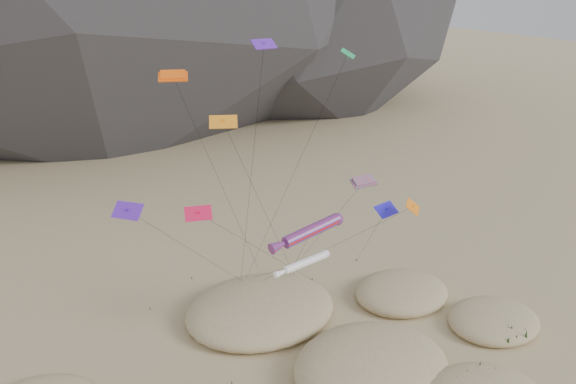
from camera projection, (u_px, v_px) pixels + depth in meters
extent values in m
ellipsoid|color=#CCB789|center=(371.00, 367.00, 49.57)|extent=(14.35, 12.20, 3.91)
ellipsoid|color=#CCB789|center=(494.00, 320.00, 56.72)|extent=(9.68, 8.22, 2.41)
ellipsoid|color=#CCB789|center=(260.00, 309.00, 58.11)|extent=(15.76, 13.40, 3.48)
ellipsoid|color=#CCB789|center=(401.00, 292.00, 61.52)|extent=(10.68, 9.07, 2.80)
ellipsoid|color=black|center=(367.00, 374.00, 48.34)|extent=(3.25, 2.78, 0.98)
ellipsoid|color=black|center=(352.00, 340.00, 52.92)|extent=(2.33, 1.99, 0.70)
ellipsoid|color=black|center=(356.00, 379.00, 48.06)|extent=(2.88, 2.46, 0.86)
ellipsoid|color=black|center=(511.00, 337.00, 53.98)|extent=(2.49, 2.13, 0.75)
ellipsoid|color=black|center=(242.00, 312.00, 57.23)|extent=(3.48, 2.98, 1.04)
ellipsoid|color=black|center=(263.00, 315.00, 56.95)|extent=(2.63, 2.25, 0.79)
ellipsoid|color=black|center=(384.00, 286.00, 62.52)|extent=(2.31, 1.98, 0.69)
ellipsoid|color=black|center=(386.00, 304.00, 59.44)|extent=(2.16, 1.85, 0.65)
cylinder|color=#3F2D1E|center=(240.00, 291.00, 62.61)|extent=(0.08, 0.08, 0.30)
cylinder|color=#3F2D1E|center=(254.00, 288.00, 63.33)|extent=(0.08, 0.08, 0.30)
cylinder|color=#3F2D1E|center=(298.00, 283.00, 64.21)|extent=(0.08, 0.08, 0.30)
cylinder|color=#3F2D1E|center=(288.00, 270.00, 67.07)|extent=(0.08, 0.08, 0.30)
cylinder|color=#3F2D1E|center=(312.00, 279.00, 65.09)|extent=(0.08, 0.08, 0.30)
cylinder|color=#3F2D1E|center=(192.00, 278.00, 65.28)|extent=(0.08, 0.08, 0.30)
cylinder|color=#3F2D1E|center=(357.00, 260.00, 69.42)|extent=(0.08, 0.08, 0.30)
cylinder|color=#3F2D1E|center=(150.00, 308.00, 59.41)|extent=(0.08, 0.08, 0.30)
cylinder|color=red|center=(312.00, 230.00, 50.14)|extent=(6.27, 2.13, 1.75)
sphere|color=red|center=(337.00, 219.00, 51.80)|extent=(1.17, 1.17, 1.17)
cone|color=red|center=(282.00, 244.00, 48.33)|extent=(2.66, 1.41, 1.25)
cylinder|color=black|center=(297.00, 259.00, 57.49)|extent=(3.25, 10.95, 11.86)
cylinder|color=white|center=(306.00, 262.00, 51.55)|extent=(4.61, 1.15, 1.04)
sphere|color=white|center=(326.00, 254.00, 52.65)|extent=(0.76, 0.76, 0.76)
cone|color=white|center=(284.00, 272.00, 50.34)|extent=(1.90, 0.82, 0.78)
cylinder|color=black|center=(269.00, 273.00, 58.20)|extent=(1.28, 13.13, 8.55)
cube|color=#F9590D|center=(173.00, 77.00, 45.54)|extent=(2.56, 1.72, 0.71)
cube|color=#F9590D|center=(173.00, 75.00, 45.48)|extent=(2.15, 1.40, 0.69)
cylinder|color=black|center=(224.00, 191.00, 56.68)|extent=(11.72, 9.50, 25.46)
cube|color=#FF1A20|center=(364.00, 182.00, 49.06)|extent=(2.42, 1.05, 0.66)
cube|color=#FF1A20|center=(364.00, 180.00, 48.98)|extent=(2.06, 0.83, 0.66)
cylinder|color=black|center=(327.00, 226.00, 59.80)|extent=(3.72, 17.01, 16.26)
cube|color=#D91443|center=(198.00, 213.00, 45.38)|extent=(2.40, 1.62, 0.90)
cube|color=#D91443|center=(198.00, 215.00, 45.44)|extent=(0.33, 0.35, 0.74)
cylinder|color=black|center=(265.00, 252.00, 55.26)|extent=(16.17, 8.62, 15.15)
cube|color=#2217C9|center=(386.00, 210.00, 51.38)|extent=(2.52, 1.66, 0.88)
cube|color=#2217C9|center=(386.00, 211.00, 51.44)|extent=(0.33, 0.31, 0.79)
cylinder|color=black|center=(369.00, 239.00, 60.42)|extent=(6.39, 12.84, 13.04)
cube|color=orange|center=(413.00, 207.00, 50.15)|extent=(2.38, 2.36, 0.84)
cube|color=orange|center=(413.00, 208.00, 50.20)|extent=(0.37, 0.36, 0.76)
cylinder|color=black|center=(317.00, 254.00, 56.40)|extent=(10.76, 14.97, 13.78)
cube|color=#5920BD|center=(128.00, 211.00, 43.32)|extent=(2.47, 2.51, 1.00)
cube|color=#5920BD|center=(128.00, 212.00, 43.37)|extent=(0.44, 0.44, 0.79)
cylinder|color=black|center=(203.00, 257.00, 53.34)|extent=(14.79, 9.29, 16.17)
cube|color=#1BB05D|center=(348.00, 53.00, 51.24)|extent=(2.35, 2.48, 0.73)
cube|color=#1BB05D|center=(348.00, 55.00, 51.29)|extent=(0.30, 0.32, 0.77)
cylinder|color=black|center=(289.00, 185.00, 56.94)|extent=(8.71, 6.87, 26.40)
cube|color=orange|center=(223.00, 122.00, 43.84)|extent=(2.48, 1.92, 0.81)
cube|color=orange|center=(223.00, 124.00, 43.90)|extent=(0.33, 0.32, 0.76)
cylinder|color=black|center=(268.00, 218.00, 54.04)|extent=(11.77, 8.56, 22.43)
cube|color=#5A20BE|center=(264.00, 44.00, 42.88)|extent=(1.88, 1.05, 0.67)
cube|color=#5A20BE|center=(264.00, 46.00, 42.94)|extent=(0.23, 0.20, 0.64)
cylinder|color=black|center=(250.00, 191.00, 52.77)|extent=(1.74, 10.62, 28.21)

